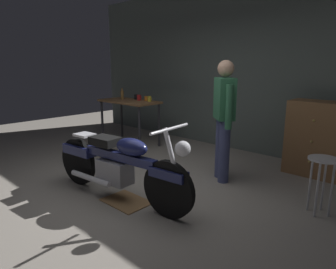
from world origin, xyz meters
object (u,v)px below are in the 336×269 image
at_px(motorcycle, 118,164).
at_px(mug_red_diner, 139,98).
at_px(mug_orange_travel, 146,98).
at_px(bottle, 122,95).
at_px(shop_stool, 322,171).
at_px(wooden_dresser, 317,139).
at_px(mug_black_matte, 136,97).
at_px(person_standing, 224,116).
at_px(mug_yellow_tall, 149,99).

xyz_separation_m(motorcycle, mug_red_diner, (-1.80, 1.96, 0.51)).
bearing_deg(mug_orange_travel, bottle, -161.38).
height_order(shop_stool, mug_red_diner, mug_red_diner).
bearing_deg(bottle, mug_red_diner, 16.00).
relative_size(motorcycle, wooden_dresser, 1.99).
distance_m(wooden_dresser, mug_black_matte, 3.50).
bearing_deg(bottle, shop_stool, -7.98).
relative_size(motorcycle, person_standing, 1.31).
height_order(motorcycle, person_standing, person_standing).
bearing_deg(mug_red_diner, motorcycle, -47.42).
height_order(person_standing, bottle, person_standing).
relative_size(mug_red_diner, mug_black_matte, 1.01).
bearing_deg(mug_orange_travel, wooden_dresser, 8.94).
height_order(wooden_dresser, mug_black_matte, wooden_dresser).
distance_m(mug_orange_travel, bottle, 0.57).
bearing_deg(mug_red_diner, mug_black_matte, 155.32).
bearing_deg(person_standing, motorcycle, 111.19).
xyz_separation_m(person_standing, bottle, (-2.75, 0.44, 0.07)).
bearing_deg(motorcycle, mug_yellow_tall, 121.94).
bearing_deg(mug_black_matte, mug_yellow_tall, -9.81).
bearing_deg(bottle, mug_orange_travel, 18.62).
relative_size(mug_yellow_tall, mug_black_matte, 0.95).
relative_size(mug_orange_travel, mug_yellow_tall, 0.98).
relative_size(shop_stool, mug_yellow_tall, 5.91).
distance_m(person_standing, shop_stool, 1.42).
distance_m(motorcycle, wooden_dresser, 2.91).
relative_size(person_standing, wooden_dresser, 1.52).
bearing_deg(shop_stool, bottle, 172.02).
bearing_deg(mug_yellow_tall, wooden_dresser, 10.71).
distance_m(mug_black_matte, bottle, 0.29).
height_order(person_standing, shop_stool, person_standing).
xyz_separation_m(wooden_dresser, mug_yellow_tall, (-2.96, -0.56, 0.40)).
xyz_separation_m(shop_stool, mug_orange_travel, (-3.57, 0.76, 0.45)).
bearing_deg(motorcycle, mug_orange_travel, 123.86).
xyz_separation_m(motorcycle, bottle, (-2.19, 1.84, 0.55)).
relative_size(shop_stool, bottle, 2.66).
xyz_separation_m(motorcycle, person_standing, (0.56, 1.41, 0.48)).
distance_m(person_standing, mug_yellow_tall, 2.13).
bearing_deg(wooden_dresser, mug_orange_travel, -171.06).
relative_size(wooden_dresser, mug_yellow_tall, 10.16).
bearing_deg(motorcycle, person_standing, 62.81).
distance_m(wooden_dresser, bottle, 3.74).
xyz_separation_m(mug_yellow_tall, bottle, (-0.70, -0.11, 0.04)).
bearing_deg(wooden_dresser, person_standing, -129.06).
distance_m(wooden_dresser, mug_orange_travel, 3.18).
relative_size(mug_orange_travel, mug_black_matte, 0.93).
distance_m(person_standing, wooden_dresser, 1.48).
distance_m(person_standing, bottle, 2.79).
bearing_deg(mug_yellow_tall, person_standing, -15.02).
xyz_separation_m(wooden_dresser, mug_orange_travel, (-3.12, -0.49, 0.39)).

